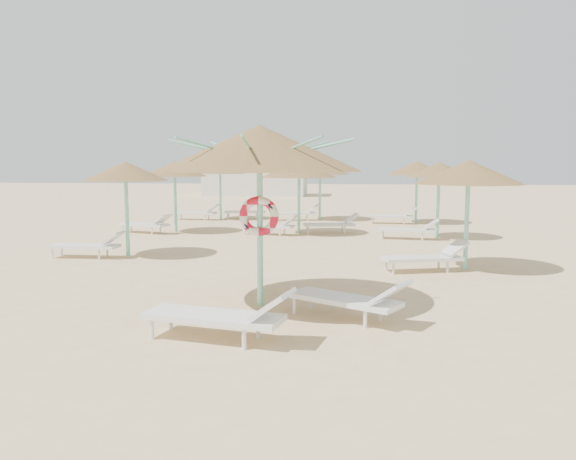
# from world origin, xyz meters

# --- Properties ---
(ground) EXTENTS (120.00, 120.00, 0.00)m
(ground) POSITION_xyz_m (0.00, 0.00, 0.00)
(ground) COLOR #DEC187
(ground) RESTS_ON ground
(main_palapa) EXTENTS (3.66, 3.66, 3.28)m
(main_palapa) POSITION_xyz_m (-0.02, 0.19, 2.86)
(main_palapa) COLOR #7EDABE
(main_palapa) RESTS_ON ground
(lounger_main_a) EXTENTS (2.32, 1.11, 0.81)m
(lounger_main_a) POSITION_xyz_m (-0.23, -1.92, 0.39)
(lounger_main_a) COLOR white
(lounger_main_a) RESTS_ON ground
(lounger_main_b) EXTENTS (2.13, 1.61, 0.77)m
(lounger_main_b) POSITION_xyz_m (1.63, -0.61, 0.37)
(lounger_main_b) COLOR white
(lounger_main_b) RESTS_ON ground
(palapa_field) EXTENTS (12.84, 14.42, 2.71)m
(palapa_field) POSITION_xyz_m (0.16, 11.16, 2.30)
(palapa_field) COLOR #7EDABE
(palapa_field) RESTS_ON ground
(service_hut) EXTENTS (8.40, 4.40, 3.25)m
(service_hut) POSITION_xyz_m (-6.00, 35.00, 1.64)
(service_hut) COLOR silver
(service_hut) RESTS_ON ground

